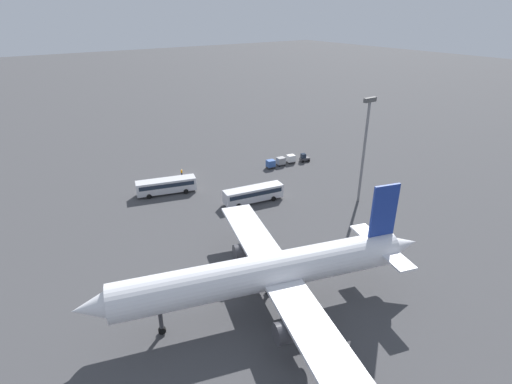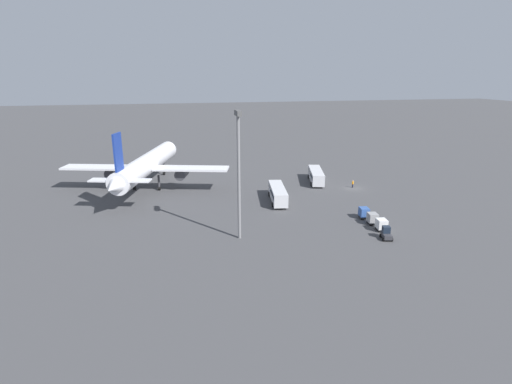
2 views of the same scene
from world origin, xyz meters
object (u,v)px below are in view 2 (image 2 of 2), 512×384
object	(u,v)px
baggage_tug	(386,234)
worker_person	(353,184)
airplane	(147,165)
cargo_cart_blue	(364,212)
shuttle_bus_far	(278,193)
cargo_cart_white	(382,224)
shuttle_bus_near	(316,175)
cargo_cart_grey	(372,218)

from	to	relation	value
baggage_tug	worker_person	xyz separation A→B (m)	(29.67, -8.67, -0.07)
airplane	cargo_cart_blue	world-z (taller)	airplane
shuttle_bus_far	cargo_cart_white	xyz separation A→B (m)	(-20.05, -12.79, -0.68)
shuttle_bus_near	cargo_cart_grey	xyz separation A→B (m)	(-29.63, 0.80, -0.69)
shuttle_bus_near	shuttle_bus_far	xyz separation A→B (m)	(-12.73, 13.61, -0.01)
baggage_tug	worker_person	distance (m)	30.91
baggage_tug	cargo_cart_grey	world-z (taller)	baggage_tug
worker_person	cargo_cart_grey	distance (m)	24.27
shuttle_bus_near	baggage_tug	xyz separation A→B (m)	(-36.24, 1.92, -0.94)
airplane	baggage_tug	world-z (taller)	airplane
shuttle_bus_far	cargo_cart_white	bearing A→B (deg)	-137.96
shuttle_bus_near	shuttle_bus_far	world-z (taller)	shuttle_bus_near
airplane	shuttle_bus_near	bearing A→B (deg)	-78.85
airplane	baggage_tug	xyz separation A→B (m)	(-39.78, -38.66, -4.84)
shuttle_bus_near	baggage_tug	world-z (taller)	shuttle_bus_near
worker_person	cargo_cart_blue	bearing A→B (deg)	159.18
baggage_tug	cargo_cart_white	xyz separation A→B (m)	(3.46, -1.10, 0.25)
baggage_tug	cargo_cart_white	bearing A→B (deg)	-3.46
shuttle_bus_near	cargo_cart_blue	xyz separation A→B (m)	(-26.49, 0.83, -0.69)
shuttle_bus_far	cargo_cart_blue	xyz separation A→B (m)	(-13.76, -12.78, -0.68)
baggage_tug	airplane	bearing A→B (deg)	58.41
airplane	worker_person	world-z (taller)	airplane
worker_person	cargo_cart_grey	xyz separation A→B (m)	(-23.06, 7.55, 0.32)
shuttle_bus_near	cargo_cart_grey	size ratio (longest dim) A/B	5.67
cargo_cart_grey	shuttle_bus_far	bearing A→B (deg)	37.14
shuttle_bus_far	cargo_cart_grey	xyz separation A→B (m)	(-16.91, -12.80, -0.68)
cargo_cart_grey	cargo_cart_blue	bearing A→B (deg)	0.43
shuttle_bus_near	airplane	bearing A→B (deg)	100.28
shuttle_bus_far	baggage_tug	xyz separation A→B (m)	(-23.51, -11.69, -0.93)
airplane	cargo_cart_white	bearing A→B (deg)	-116.27
shuttle_bus_far	cargo_cart_white	world-z (taller)	shuttle_bus_far
cargo_cart_grey	cargo_cart_blue	xyz separation A→B (m)	(3.14, 0.02, 0.00)
airplane	cargo_cart_blue	distance (m)	50.04
shuttle_bus_far	cargo_cart_blue	bearing A→B (deg)	-127.61
airplane	worker_person	xyz separation A→B (m)	(-10.12, -47.33, -4.91)
shuttle_bus_far	cargo_cart_white	size ratio (longest dim) A/B	5.66
worker_person	cargo_cart_grey	world-z (taller)	cargo_cart_grey
cargo_cart_white	cargo_cart_grey	world-z (taller)	same
worker_person	cargo_cart_white	size ratio (longest dim) A/B	0.79
cargo_cart_white	cargo_cart_blue	size ratio (longest dim) A/B	1.00
worker_person	shuttle_bus_far	bearing A→B (deg)	106.83
baggage_tug	cargo_cart_grey	size ratio (longest dim) A/B	1.20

